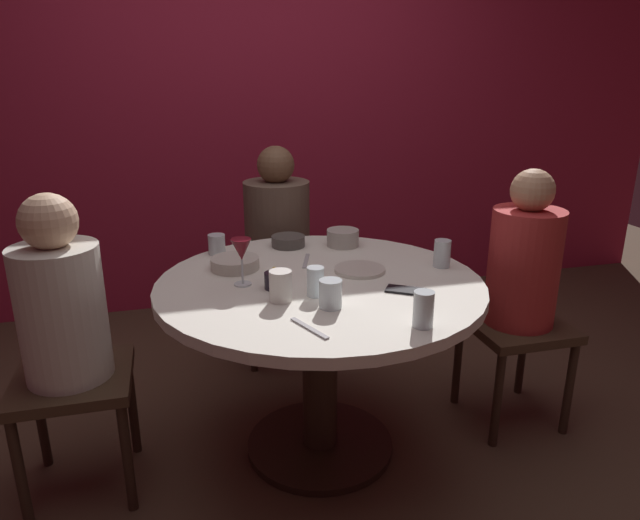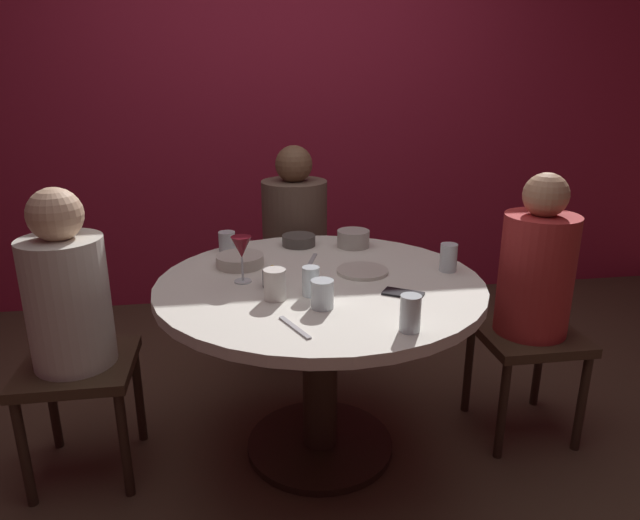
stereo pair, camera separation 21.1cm
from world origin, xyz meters
TOP-DOWN VIEW (x-y plane):
  - ground_plane at (0.00, 0.00)m, footprint 8.00×8.00m
  - back_wall at (0.00, 1.75)m, footprint 6.00×0.10m
  - dining_table at (0.00, 0.00)m, footprint 1.23×1.23m
  - seated_diner_left at (-0.91, 0.00)m, footprint 0.40×0.40m
  - seated_diner_back at (0.00, 0.88)m, footprint 0.40×0.40m
  - seated_diner_right at (0.87, 0.00)m, footprint 0.40×0.40m
  - candle_holder at (-0.18, -0.04)m, footprint 0.07×0.07m
  - wine_glass at (-0.29, 0.02)m, footprint 0.08×0.08m
  - dinner_plate at (0.18, 0.06)m, footprint 0.20×0.20m
  - cell_phone at (0.27, -0.19)m, footprint 0.16×0.13m
  - bowl_serving_large at (-0.29, 0.21)m, footprint 0.19×0.19m
  - bowl_salad_center at (-0.03, 0.46)m, footprint 0.15×0.15m
  - bowl_small_white at (0.21, 0.41)m, footprint 0.14×0.14m
  - cup_near_candle at (-0.18, -0.16)m, footprint 0.08×0.08m
  - cup_by_left_diner at (-0.35, 0.43)m, footprint 0.07×0.07m
  - cup_by_right_diner at (-0.05, -0.15)m, footprint 0.06×0.06m
  - cup_center_front at (-0.03, -0.26)m, footprint 0.08×0.08m
  - cup_far_edge at (0.51, 0.03)m, footprint 0.07×0.07m
  - cup_beside_wine at (0.20, -0.48)m, footprint 0.06×0.06m
  - fork_near_plate at (-0.14, -0.41)m, footprint 0.08×0.17m
  - knife_near_plate at (0.00, 0.23)m, footprint 0.07×0.18m

SIDE VIEW (x-z plane):
  - ground_plane at x=0.00m, z-range 0.00..0.00m
  - dining_table at x=0.00m, z-range 0.20..0.94m
  - seated_diner_right at x=0.87m, z-range 0.13..1.26m
  - seated_diner_left at x=-0.91m, z-range 0.13..1.26m
  - seated_diner_back at x=0.00m, z-range 0.14..1.28m
  - fork_near_plate at x=-0.14m, z-range 0.74..0.75m
  - knife_near_plate at x=0.00m, z-range 0.74..0.75m
  - cell_phone at x=0.27m, z-range 0.74..0.75m
  - dinner_plate at x=0.18m, z-range 0.74..0.76m
  - bowl_serving_large at x=-0.29m, z-range 0.74..0.79m
  - bowl_salad_center at x=-0.03m, z-range 0.74..0.79m
  - candle_holder at x=-0.18m, z-range 0.73..0.81m
  - bowl_small_white at x=0.21m, z-range 0.74..0.82m
  - cup_by_left_diner at x=-0.35m, z-range 0.74..0.83m
  - cup_center_front at x=-0.03m, z-range 0.74..0.84m
  - cup_by_right_diner at x=-0.05m, z-range 0.74..0.85m
  - cup_near_candle at x=-0.18m, z-range 0.74..0.85m
  - cup_far_edge at x=0.51m, z-range 0.74..0.85m
  - cup_beside_wine at x=0.20m, z-range 0.74..0.86m
  - wine_glass at x=-0.29m, z-range 0.78..0.96m
  - back_wall at x=0.00m, z-range 0.00..2.60m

